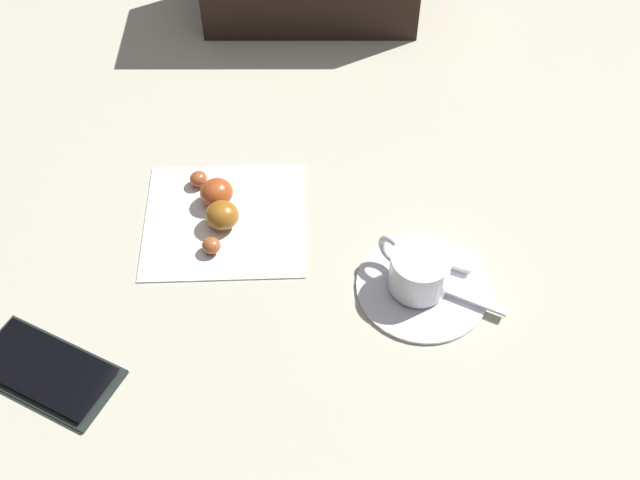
# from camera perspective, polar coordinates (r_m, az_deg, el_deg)

# --- Properties ---
(ground_plane) EXTENTS (1.80, 1.80, 0.00)m
(ground_plane) POSITION_cam_1_polar(r_m,az_deg,el_deg) (0.85, 1.21, -0.69)
(ground_plane) COLOR #ACA895
(saucer) EXTENTS (0.14, 0.14, 0.01)m
(saucer) POSITION_cam_1_polar(r_m,az_deg,el_deg) (0.83, 7.61, -3.39)
(saucer) COLOR silver
(saucer) RESTS_ON ground
(espresso_cup) EXTENTS (0.08, 0.06, 0.05)m
(espresso_cup) POSITION_cam_1_polar(r_m,az_deg,el_deg) (0.80, 7.27, -2.20)
(espresso_cup) COLOR silver
(espresso_cup) RESTS_ON saucer
(teaspoon) EXTENTS (0.13, 0.04, 0.01)m
(teaspoon) POSITION_cam_1_polar(r_m,az_deg,el_deg) (0.82, 7.98, -3.06)
(teaspoon) COLOR silver
(teaspoon) RESTS_ON saucer
(sugar_packet) EXTENTS (0.06, 0.03, 0.01)m
(sugar_packet) POSITION_cam_1_polar(r_m,az_deg,el_deg) (0.84, 9.18, -1.30)
(sugar_packet) COLOR white
(sugar_packet) RESTS_ON saucer
(napkin) EXTENTS (0.22, 0.21, 0.00)m
(napkin) POSITION_cam_1_polar(r_m,az_deg,el_deg) (0.89, -7.08, 1.50)
(napkin) COLOR white
(napkin) RESTS_ON ground
(croissant) EXTENTS (0.08, 0.12, 0.03)m
(croissant) POSITION_cam_1_polar(r_m,az_deg,el_deg) (0.88, -7.64, 2.57)
(croissant) COLOR #994C28
(croissant) RESTS_ON napkin
(cell_phone) EXTENTS (0.16, 0.10, 0.01)m
(cell_phone) POSITION_cam_1_polar(r_m,az_deg,el_deg) (0.81, -19.64, -9.07)
(cell_phone) COLOR black
(cell_phone) RESTS_ON ground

